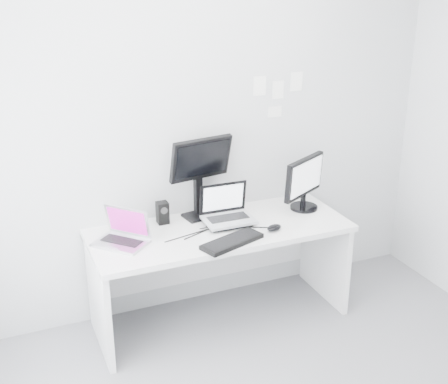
% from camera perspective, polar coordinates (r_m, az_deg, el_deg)
% --- Properties ---
extents(back_wall, '(3.60, 0.00, 3.60)m').
position_cam_1_polar(back_wall, '(4.13, -2.26, 6.20)').
color(back_wall, '#BABCBF').
rests_on(back_wall, ground).
extents(desk, '(1.80, 0.70, 0.73)m').
position_cam_1_polar(desk, '(4.20, -0.36, -8.04)').
color(desk, white).
rests_on(desk, ground).
extents(macbook, '(0.40, 0.41, 0.25)m').
position_cam_1_polar(macbook, '(3.81, -10.16, -3.42)').
color(macbook, '#ABABAF').
rests_on(macbook, desk).
extents(speaker, '(0.10, 0.10, 0.16)m').
position_cam_1_polar(speaker, '(4.10, -6.02, -2.03)').
color(speaker, black).
rests_on(speaker, desk).
extents(dell_laptop, '(0.35, 0.27, 0.29)m').
position_cam_1_polar(dell_laptop, '(4.03, 0.48, -1.36)').
color(dell_laptop, '#A3A6AA').
rests_on(dell_laptop, desk).
extents(rear_monitor, '(0.47, 0.24, 0.61)m').
position_cam_1_polar(rear_monitor, '(4.11, -2.38, 1.52)').
color(rear_monitor, black).
rests_on(rear_monitor, desk).
extents(samsung_monitor, '(0.49, 0.40, 0.41)m').
position_cam_1_polar(samsung_monitor, '(4.32, 7.93, 0.90)').
color(samsung_monitor, black).
rests_on(samsung_monitor, desk).
extents(keyboard, '(0.46, 0.29, 0.03)m').
position_cam_1_polar(keyboard, '(3.81, 0.79, -4.86)').
color(keyboard, black).
rests_on(keyboard, desk).
extents(mouse, '(0.14, 0.11, 0.04)m').
position_cam_1_polar(mouse, '(4.01, 4.92, -3.50)').
color(mouse, black).
rests_on(mouse, desk).
extents(wall_note_0, '(0.10, 0.00, 0.14)m').
position_cam_1_polar(wall_note_0, '(4.24, 3.50, 10.31)').
color(wall_note_0, white).
rests_on(wall_note_0, back_wall).
extents(wall_note_1, '(0.09, 0.00, 0.13)m').
position_cam_1_polar(wall_note_1, '(4.32, 5.30, 9.91)').
color(wall_note_1, white).
rests_on(wall_note_1, back_wall).
extents(wall_note_2, '(0.10, 0.00, 0.14)m').
position_cam_1_polar(wall_note_2, '(4.38, 7.09, 10.67)').
color(wall_note_2, white).
rests_on(wall_note_2, back_wall).
extents(wall_note_3, '(0.11, 0.00, 0.08)m').
position_cam_1_polar(wall_note_3, '(4.34, 5.00, 7.83)').
color(wall_note_3, white).
rests_on(wall_note_3, back_wall).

